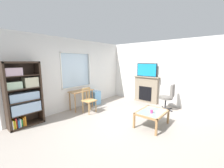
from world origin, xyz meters
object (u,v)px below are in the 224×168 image
wooden_chair (89,100)px  sippy_cup (152,111)px  bookshelf (23,96)px  tv (147,70)px  office_chair (168,96)px  plastic_drawer_unit (95,97)px  desk_under_window (81,94)px  fireplace (146,89)px  coffee_table (152,113)px

wooden_chair → sippy_cup: wooden_chair is taller
bookshelf → tv: size_ratio=2.00×
office_chair → plastic_drawer_unit: bearing=114.6°
plastic_drawer_unit → sippy_cup: size_ratio=6.36×
desk_under_window → fireplace: size_ratio=0.78×
bookshelf → fireplace: bearing=-20.4°
tv → wooden_chair: bearing=158.1°
bookshelf → desk_under_window: size_ratio=2.00×
wooden_chair → plastic_drawer_unit: (0.83, 0.56, -0.18)m
wooden_chair → office_chair: office_chair is taller
fireplace → tv: tv is taller
fireplace → desk_under_window: bearing=148.1°
wooden_chair → sippy_cup: bearing=-81.3°
office_chair → sippy_cup: bearing=-176.2°
bookshelf → plastic_drawer_unit: (2.68, -0.06, -0.60)m
tv → bookshelf: bearing=159.5°
wooden_chair → plastic_drawer_unit: size_ratio=1.57×
desk_under_window → sippy_cup: bearing=-84.5°
desk_under_window → tv: size_ratio=1.00×
fireplace → tv: bearing=-180.0°
bookshelf → desk_under_window: (1.93, -0.11, -0.29)m
wooden_chair → fireplace: 2.71m
desk_under_window → office_chair: 3.30m
fireplace → coffee_table: bearing=-149.6°
desk_under_window → tv: 2.98m
tv → desk_under_window: bearing=147.9°
bookshelf → fireplace: 4.67m
bookshelf → desk_under_window: 1.96m
wooden_chair → plastic_drawer_unit: 1.02m
wooden_chair → plastic_drawer_unit: bearing=34.2°
office_chair → sippy_cup: size_ratio=11.11×
desk_under_window → plastic_drawer_unit: (0.75, 0.05, -0.31)m
fireplace → plastic_drawer_unit: bearing=137.1°
desk_under_window → sippy_cup: 2.77m
desk_under_window → plastic_drawer_unit: 0.82m
bookshelf → wooden_chair: (1.85, -0.62, -0.43)m
coffee_table → sippy_cup: size_ratio=10.43×
office_chair → wooden_chair: bearing=134.2°
coffee_table → sippy_cup: (-0.13, -0.04, 0.11)m
office_chair → coffee_table: bearing=-177.4°
desk_under_window → wooden_chair: size_ratio=1.02×
desk_under_window → wooden_chair: bearing=-98.5°
wooden_chair → coffee_table: 2.25m
wooden_chair → fireplace: bearing=-21.7°
tv → plastic_drawer_unit: bearing=136.7°
coffee_table → desk_under_window: bearing=98.3°
wooden_chair → tv: size_ratio=0.98×
office_chair → coffee_table: size_ratio=1.06×
office_chair → fireplace: bearing=68.2°
fireplace → sippy_cup: 2.50m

